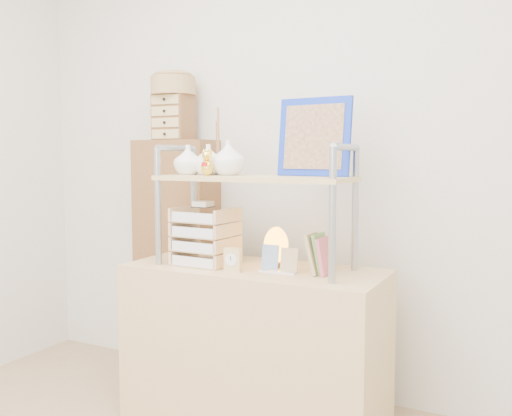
{
  "coord_description": "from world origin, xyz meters",
  "views": [
    {
      "loc": [
        1.19,
        -1.1,
        1.27
      ],
      "look_at": [
        0.01,
        1.2,
        1.03
      ],
      "focal_mm": 40.0,
      "sensor_mm": 36.0,
      "label": 1
    }
  ],
  "objects_px": {
    "cabinet": "(177,258)",
    "letter_tray": "(204,239)",
    "desk": "(254,346)",
    "salt_lamp": "(276,246)"
  },
  "relations": [
    {
      "from": "desk",
      "to": "salt_lamp",
      "type": "relative_size",
      "value": 6.52
    },
    {
      "from": "letter_tray",
      "to": "salt_lamp",
      "type": "relative_size",
      "value": 1.64
    },
    {
      "from": "cabinet",
      "to": "salt_lamp",
      "type": "distance_m",
      "value": 0.84
    },
    {
      "from": "desk",
      "to": "cabinet",
      "type": "bearing_deg",
      "value": 151.86
    },
    {
      "from": "desk",
      "to": "letter_tray",
      "type": "relative_size",
      "value": 3.98
    },
    {
      "from": "cabinet",
      "to": "letter_tray",
      "type": "xyz_separation_m",
      "value": [
        0.45,
        -0.42,
        0.2
      ]
    },
    {
      "from": "cabinet",
      "to": "letter_tray",
      "type": "distance_m",
      "value": 0.64
    },
    {
      "from": "salt_lamp",
      "to": "desk",
      "type": "bearing_deg",
      "value": -133.39
    },
    {
      "from": "letter_tray",
      "to": "salt_lamp",
      "type": "xyz_separation_m",
      "value": [
        0.32,
        0.13,
        -0.03
      ]
    },
    {
      "from": "salt_lamp",
      "to": "letter_tray",
      "type": "bearing_deg",
      "value": -158.4
    }
  ]
}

